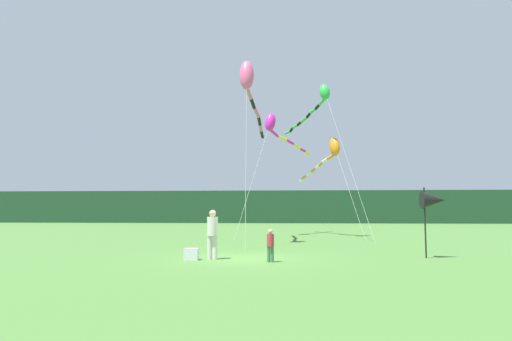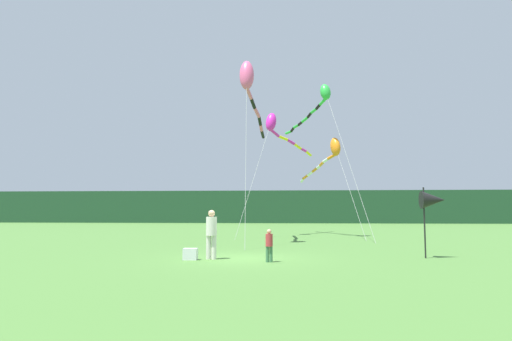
{
  "view_description": "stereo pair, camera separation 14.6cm",
  "coord_description": "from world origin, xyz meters",
  "px_view_note": "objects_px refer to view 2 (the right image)",
  "views": [
    {
      "loc": [
        1.76,
        -17.01,
        1.84
      ],
      "look_at": [
        0.0,
        6.0,
        3.89
      ],
      "focal_mm": 31.11,
      "sensor_mm": 36.0,
      "label": 1
    },
    {
      "loc": [
        1.91,
        -17.0,
        1.84
      ],
      "look_at": [
        0.0,
        6.0,
        3.89
      ],
      "focal_mm": 31.11,
      "sensor_mm": 36.0,
      "label": 2
    }
  ],
  "objects_px": {
    "banner_flag_pole": "(433,200)",
    "kite_rainbow": "(249,85)",
    "kite_green": "(319,101)",
    "kite_orange": "(330,153)",
    "cooler_box": "(190,254)",
    "person_adult": "(211,232)",
    "person_child": "(269,244)",
    "kite_magenta": "(276,127)"
  },
  "relations": [
    {
      "from": "banner_flag_pole",
      "to": "kite_rainbow",
      "type": "distance_m",
      "value": 12.23
    },
    {
      "from": "kite_green",
      "to": "kite_rainbow",
      "type": "xyz_separation_m",
      "value": [
        -4.26,
        -6.37,
        -0.55
      ]
    },
    {
      "from": "kite_green",
      "to": "kite_rainbow",
      "type": "distance_m",
      "value": 7.68
    },
    {
      "from": "kite_orange",
      "to": "kite_rainbow",
      "type": "distance_m",
      "value": 9.19
    },
    {
      "from": "cooler_box",
      "to": "kite_orange",
      "type": "xyz_separation_m",
      "value": [
        6.4,
        15.05,
        5.6
      ]
    },
    {
      "from": "person_adult",
      "to": "kite_orange",
      "type": "distance_m",
      "value": 16.56
    },
    {
      "from": "person_adult",
      "to": "person_child",
      "type": "bearing_deg",
      "value": -18.28
    },
    {
      "from": "person_child",
      "to": "kite_green",
      "type": "xyz_separation_m",
      "value": [
        2.7,
        14.83,
        8.75
      ]
    },
    {
      "from": "banner_flag_pole",
      "to": "kite_green",
      "type": "xyz_separation_m",
      "value": [
        -3.52,
        13.06,
        7.2
      ]
    },
    {
      "from": "banner_flag_pole",
      "to": "cooler_box",
      "type": "bearing_deg",
      "value": -171.99
    },
    {
      "from": "person_child",
      "to": "cooler_box",
      "type": "bearing_deg",
      "value": 170.76
    },
    {
      "from": "person_adult",
      "to": "kite_magenta",
      "type": "relative_size",
      "value": 0.2
    },
    {
      "from": "person_child",
      "to": "kite_rainbow",
      "type": "bearing_deg",
      "value": 100.42
    },
    {
      "from": "kite_green",
      "to": "kite_magenta",
      "type": "relative_size",
      "value": 1.12
    },
    {
      "from": "kite_orange",
      "to": "kite_green",
      "type": "relative_size",
      "value": 0.94
    },
    {
      "from": "kite_rainbow",
      "to": "kite_green",
      "type": "bearing_deg",
      "value": 56.25
    },
    {
      "from": "cooler_box",
      "to": "banner_flag_pole",
      "type": "distance_m",
      "value": 9.46
    },
    {
      "from": "cooler_box",
      "to": "kite_rainbow",
      "type": "distance_m",
      "value": 11.85
    },
    {
      "from": "person_adult",
      "to": "kite_green",
      "type": "distance_m",
      "value": 17.12
    },
    {
      "from": "kite_orange",
      "to": "kite_magenta",
      "type": "xyz_separation_m",
      "value": [
        -3.8,
        0.87,
        2.08
      ]
    },
    {
      "from": "kite_orange",
      "to": "person_adult",
      "type": "bearing_deg",
      "value": -110.97
    },
    {
      "from": "person_adult",
      "to": "kite_green",
      "type": "xyz_separation_m",
      "value": [
        4.91,
        14.1,
        8.38
      ]
    },
    {
      "from": "cooler_box",
      "to": "kite_magenta",
      "type": "xyz_separation_m",
      "value": [
        2.61,
        15.92,
        7.67
      ]
    },
    {
      "from": "person_child",
      "to": "kite_magenta",
      "type": "bearing_deg",
      "value": 91.16
    },
    {
      "from": "person_child",
      "to": "kite_rainbow",
      "type": "height_order",
      "value": "kite_rainbow"
    },
    {
      "from": "person_child",
      "to": "cooler_box",
      "type": "height_order",
      "value": "person_child"
    },
    {
      "from": "person_adult",
      "to": "banner_flag_pole",
      "type": "distance_m",
      "value": 8.57
    },
    {
      "from": "banner_flag_pole",
      "to": "kite_rainbow",
      "type": "xyz_separation_m",
      "value": [
        -7.78,
        6.69,
        6.65
      ]
    },
    {
      "from": "kite_orange",
      "to": "kite_green",
      "type": "bearing_deg",
      "value": -137.67
    },
    {
      "from": "kite_orange",
      "to": "cooler_box",
      "type": "bearing_deg",
      "value": -113.05
    },
    {
      "from": "person_adult",
      "to": "cooler_box",
      "type": "relative_size",
      "value": 3.6
    },
    {
      "from": "person_adult",
      "to": "cooler_box",
      "type": "bearing_deg",
      "value": -161.01
    },
    {
      "from": "kite_magenta",
      "to": "banner_flag_pole",
      "type": "bearing_deg",
      "value": -65.87
    },
    {
      "from": "cooler_box",
      "to": "kite_green",
      "type": "distance_m",
      "value": 17.95
    },
    {
      "from": "person_child",
      "to": "banner_flag_pole",
      "type": "height_order",
      "value": "banner_flag_pole"
    },
    {
      "from": "person_adult",
      "to": "kite_magenta",
      "type": "xyz_separation_m",
      "value": [
        1.87,
        15.67,
        6.86
      ]
    },
    {
      "from": "cooler_box",
      "to": "kite_orange",
      "type": "relative_size",
      "value": 0.05
    },
    {
      "from": "cooler_box",
      "to": "kite_rainbow",
      "type": "xyz_separation_m",
      "value": [
        1.38,
        7.98,
        8.64
      ]
    },
    {
      "from": "person_adult",
      "to": "cooler_box",
      "type": "height_order",
      "value": "person_adult"
    },
    {
      "from": "person_adult",
      "to": "person_child",
      "type": "distance_m",
      "value": 2.35
    },
    {
      "from": "kite_orange",
      "to": "kite_rainbow",
      "type": "bearing_deg",
      "value": -125.4
    },
    {
      "from": "kite_green",
      "to": "kite_magenta",
      "type": "xyz_separation_m",
      "value": [
        -3.03,
        1.57,
        -1.51
      ]
    }
  ]
}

